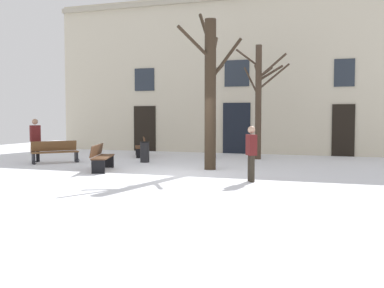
# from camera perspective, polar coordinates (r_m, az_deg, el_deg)

# --- Properties ---
(ground_plane) EXTENTS (31.64, 31.64, 0.00)m
(ground_plane) POSITION_cam_1_polar(r_m,az_deg,el_deg) (14.64, -2.18, -3.76)
(ground_plane) COLOR white
(building_facade) EXTENTS (19.78, 0.60, 7.90)m
(building_facade) POSITION_cam_1_polar(r_m,az_deg,el_deg) (22.98, 5.76, 8.86)
(building_facade) COLOR beige
(building_facade) RESTS_ON ground
(tree_near_facade) EXTENTS (1.84, 2.17, 5.59)m
(tree_near_facade) POSITION_cam_1_polar(r_m,az_deg,el_deg) (15.81, 2.31, 6.83)
(tree_near_facade) COLOR #382B1E
(tree_near_facade) RESTS_ON ground
(tree_center) EXTENTS (2.31, 1.41, 4.86)m
(tree_center) POSITION_cam_1_polar(r_m,az_deg,el_deg) (19.81, 8.41, 5.86)
(tree_center) COLOR #423326
(tree_center) RESTS_ON ground
(streetlamp) EXTENTS (0.30, 0.30, 4.07)m
(streetlamp) POSITION_cam_1_polar(r_m,az_deg,el_deg) (20.08, 2.73, 5.30)
(streetlamp) COLOR black
(streetlamp) RESTS_ON ground
(litter_bin) EXTENTS (0.39, 0.39, 0.83)m
(litter_bin) POSITION_cam_1_polar(r_m,az_deg,el_deg) (18.34, -5.92, -0.99)
(litter_bin) COLOR black
(litter_bin) RESTS_ON ground
(bench_back_to_back_left) EXTENTS (1.52, 1.62, 0.87)m
(bench_back_to_back_left) POSITION_cam_1_polar(r_m,az_deg,el_deg) (18.79, -16.75, -0.91)
(bench_back_to_back_left) COLOR brown
(bench_back_to_back_left) RESTS_ON ground
(bench_by_litter_bin) EXTENTS (1.23, 1.82, 0.88)m
(bench_by_litter_bin) POSITION_cam_1_polar(r_m,az_deg,el_deg) (21.02, -6.33, -0.31)
(bench_by_litter_bin) COLOR #51331E
(bench_by_litter_bin) RESTS_ON ground
(bench_far_corner) EXTENTS (1.11, 1.94, 0.89)m
(bench_far_corner) POSITION_cam_1_polar(r_m,az_deg,el_deg) (15.82, -11.24, -1.57)
(bench_far_corner) COLOR #51331E
(bench_far_corner) RESTS_ON ground
(person_by_shop_door) EXTENTS (0.38, 0.44, 1.57)m
(person_by_shop_door) POSITION_cam_1_polar(r_m,az_deg,el_deg) (12.93, 7.41, -0.91)
(person_by_shop_door) COLOR #2D271E
(person_by_shop_door) RESTS_ON ground
(person_near_bench) EXTENTS (0.40, 0.44, 1.74)m
(person_near_bench) POSITION_cam_1_polar(r_m,az_deg,el_deg) (19.38, -18.97, 0.72)
(person_near_bench) COLOR black
(person_near_bench) RESTS_ON ground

